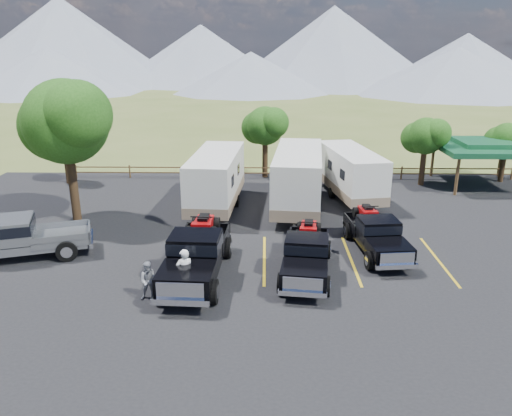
{
  "coord_description": "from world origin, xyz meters",
  "views": [
    {
      "loc": [
        -1.98,
        -17.13,
        9.51
      ],
      "look_at": [
        -2.44,
        6.81,
        1.6
      ],
      "focal_mm": 35.0,
      "sensor_mm": 36.0,
      "label": 1
    }
  ],
  "objects_px": {
    "rig_left": "(197,253)",
    "trailer_left": "(216,180)",
    "trailer_right": "(351,174)",
    "trailer_center": "(298,179)",
    "tree_big_nw": "(65,122)",
    "pickup_silver": "(19,237)",
    "rig_right": "(376,233)",
    "pavilion": "(483,146)",
    "person_b": "(149,281)",
    "person_a": "(185,273)",
    "rig_center": "(307,253)"
  },
  "relations": [
    {
      "from": "tree_big_nw",
      "to": "pickup_silver",
      "type": "bearing_deg",
      "value": -98.24
    },
    {
      "from": "trailer_center",
      "to": "trailer_right",
      "type": "relative_size",
      "value": 1.13
    },
    {
      "from": "rig_right",
      "to": "trailer_left",
      "type": "xyz_separation_m",
      "value": [
        -8.19,
        6.5,
        0.83
      ]
    },
    {
      "from": "rig_left",
      "to": "person_b",
      "type": "xyz_separation_m",
      "value": [
        -1.58,
        -2.06,
        -0.3
      ]
    },
    {
      "from": "trailer_right",
      "to": "person_b",
      "type": "height_order",
      "value": "trailer_right"
    },
    {
      "from": "trailer_center",
      "to": "person_b",
      "type": "height_order",
      "value": "trailer_center"
    },
    {
      "from": "rig_left",
      "to": "trailer_right",
      "type": "distance_m",
      "value": 14.11
    },
    {
      "from": "rig_left",
      "to": "trailer_left",
      "type": "height_order",
      "value": "trailer_left"
    },
    {
      "from": "rig_center",
      "to": "person_a",
      "type": "relative_size",
      "value": 3.06
    },
    {
      "from": "person_b",
      "to": "rig_right",
      "type": "bearing_deg",
      "value": 17.78
    },
    {
      "from": "trailer_left",
      "to": "person_a",
      "type": "bearing_deg",
      "value": -87.18
    },
    {
      "from": "pavilion",
      "to": "rig_right",
      "type": "relative_size",
      "value": 1.05
    },
    {
      "from": "pavilion",
      "to": "trailer_center",
      "type": "distance_m",
      "value": 14.25
    },
    {
      "from": "tree_big_nw",
      "to": "person_b",
      "type": "relative_size",
      "value": 4.99
    },
    {
      "from": "rig_left",
      "to": "trailer_left",
      "type": "xyz_separation_m",
      "value": [
        -0.05,
        9.35,
        0.67
      ]
    },
    {
      "from": "rig_left",
      "to": "pavilion",
      "type": "bearing_deg",
      "value": 42.53
    },
    {
      "from": "pavilion",
      "to": "person_b",
      "type": "height_order",
      "value": "pavilion"
    },
    {
      "from": "trailer_center",
      "to": "person_a",
      "type": "distance_m",
      "value": 12.02
    },
    {
      "from": "rig_right",
      "to": "pickup_silver",
      "type": "bearing_deg",
      "value": 177.8
    },
    {
      "from": "rig_right",
      "to": "trailer_right",
      "type": "distance_m",
      "value": 8.6
    },
    {
      "from": "trailer_right",
      "to": "person_a",
      "type": "relative_size",
      "value": 4.62
    },
    {
      "from": "rig_left",
      "to": "trailer_center",
      "type": "distance_m",
      "value": 10.35
    },
    {
      "from": "person_a",
      "to": "person_b",
      "type": "bearing_deg",
      "value": -10.17
    },
    {
      "from": "tree_big_nw",
      "to": "pickup_silver",
      "type": "height_order",
      "value": "tree_big_nw"
    },
    {
      "from": "person_a",
      "to": "trailer_right",
      "type": "bearing_deg",
      "value": -146.93
    },
    {
      "from": "rig_center",
      "to": "trailer_left",
      "type": "height_order",
      "value": "trailer_left"
    },
    {
      "from": "pavilion",
      "to": "person_a",
      "type": "xyz_separation_m",
      "value": [
        -18.1,
        -16.54,
        -1.77
      ]
    },
    {
      "from": "trailer_right",
      "to": "pickup_silver",
      "type": "bearing_deg",
      "value": -159.84
    },
    {
      "from": "pavilion",
      "to": "person_a",
      "type": "relative_size",
      "value": 3.16
    },
    {
      "from": "person_a",
      "to": "person_b",
      "type": "height_order",
      "value": "person_a"
    },
    {
      "from": "pickup_silver",
      "to": "person_a",
      "type": "bearing_deg",
      "value": 48.54
    },
    {
      "from": "pavilion",
      "to": "person_a",
      "type": "bearing_deg",
      "value": -137.59
    },
    {
      "from": "rig_left",
      "to": "rig_right",
      "type": "relative_size",
      "value": 1.16
    },
    {
      "from": "tree_big_nw",
      "to": "rig_center",
      "type": "bearing_deg",
      "value": -27.49
    },
    {
      "from": "trailer_left",
      "to": "trailer_center",
      "type": "relative_size",
      "value": 0.94
    },
    {
      "from": "trailer_left",
      "to": "trailer_right",
      "type": "distance_m",
      "value": 8.58
    },
    {
      "from": "trailer_right",
      "to": "trailer_center",
      "type": "bearing_deg",
      "value": -156.66
    },
    {
      "from": "trailer_center",
      "to": "tree_big_nw",
      "type": "bearing_deg",
      "value": -163.92
    },
    {
      "from": "tree_big_nw",
      "to": "person_b",
      "type": "distance_m",
      "value": 11.8
    },
    {
      "from": "rig_right",
      "to": "pickup_silver",
      "type": "relative_size",
      "value": 0.86
    },
    {
      "from": "trailer_center",
      "to": "pickup_silver",
      "type": "bearing_deg",
      "value": -145.19
    },
    {
      "from": "tree_big_nw",
      "to": "pavilion",
      "type": "relative_size",
      "value": 1.26
    },
    {
      "from": "pavilion",
      "to": "rig_right",
      "type": "xyz_separation_m",
      "value": [
        -9.71,
        -11.96,
        -1.83
      ]
    },
    {
      "from": "pavilion",
      "to": "trailer_right",
      "type": "distance_m",
      "value": 10.21
    },
    {
      "from": "trailer_center",
      "to": "person_a",
      "type": "relative_size",
      "value": 5.23
    },
    {
      "from": "rig_right",
      "to": "person_a",
      "type": "bearing_deg",
      "value": -157.41
    },
    {
      "from": "pickup_silver",
      "to": "person_b",
      "type": "distance_m",
      "value": 7.84
    },
    {
      "from": "rig_right",
      "to": "rig_center",
      "type": "bearing_deg",
      "value": -150.89
    },
    {
      "from": "rig_right",
      "to": "rig_left",
      "type": "bearing_deg",
      "value": -166.77
    },
    {
      "from": "tree_big_nw",
      "to": "rig_left",
      "type": "relative_size",
      "value": 1.15
    }
  ]
}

